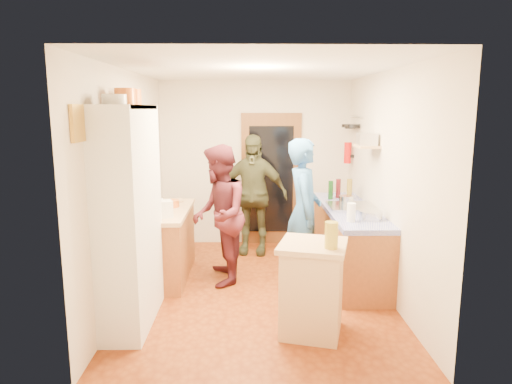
{
  "coord_description": "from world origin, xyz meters",
  "views": [
    {
      "loc": [
        -0.12,
        -5.25,
        2.16
      ],
      "look_at": [
        -0.02,
        0.15,
        1.18
      ],
      "focal_mm": 32.0,
      "sensor_mm": 36.0,
      "label": 1
    }
  ],
  "objects_px": {
    "island_base": "(312,291)",
    "person_left": "(221,214)",
    "right_counter_base": "(349,244)",
    "hutch_body": "(130,217)",
    "person_hob": "(307,212)",
    "person_back": "(253,195)"
  },
  "relations": [
    {
      "from": "person_hob",
      "to": "hutch_body",
      "type": "bearing_deg",
      "value": 122.26
    },
    {
      "from": "person_hob",
      "to": "person_back",
      "type": "bearing_deg",
      "value": 31.95
    },
    {
      "from": "island_base",
      "to": "person_left",
      "type": "xyz_separation_m",
      "value": [
        -0.95,
        1.39,
        0.44
      ]
    },
    {
      "from": "person_hob",
      "to": "person_back",
      "type": "xyz_separation_m",
      "value": [
        -0.65,
        1.19,
        -0.01
      ]
    },
    {
      "from": "right_counter_base",
      "to": "person_back",
      "type": "bearing_deg",
      "value": 142.69
    },
    {
      "from": "person_back",
      "to": "right_counter_base",
      "type": "bearing_deg",
      "value": -27.03
    },
    {
      "from": "island_base",
      "to": "person_hob",
      "type": "height_order",
      "value": "person_hob"
    },
    {
      "from": "right_counter_base",
      "to": "hutch_body",
      "type": "bearing_deg",
      "value": -152.53
    },
    {
      "from": "hutch_body",
      "to": "island_base",
      "type": "distance_m",
      "value": 1.94
    },
    {
      "from": "island_base",
      "to": "person_hob",
      "type": "distance_m",
      "value": 1.43
    },
    {
      "from": "right_counter_base",
      "to": "person_left",
      "type": "bearing_deg",
      "value": -172.83
    },
    {
      "from": "island_base",
      "to": "person_left",
      "type": "distance_m",
      "value": 1.74
    },
    {
      "from": "hutch_body",
      "to": "person_left",
      "type": "distance_m",
      "value": 1.4
    },
    {
      "from": "right_counter_base",
      "to": "person_hob",
      "type": "bearing_deg",
      "value": -157.47
    },
    {
      "from": "person_left",
      "to": "person_back",
      "type": "relative_size",
      "value": 0.97
    },
    {
      "from": "person_hob",
      "to": "person_left",
      "type": "relative_size",
      "value": 1.04
    },
    {
      "from": "person_left",
      "to": "person_back",
      "type": "bearing_deg",
      "value": 156.42
    },
    {
      "from": "hutch_body",
      "to": "person_back",
      "type": "relative_size",
      "value": 1.22
    },
    {
      "from": "right_counter_base",
      "to": "person_left",
      "type": "xyz_separation_m",
      "value": [
        -1.65,
        -0.21,
        0.45
      ]
    },
    {
      "from": "person_left",
      "to": "person_back",
      "type": "height_order",
      "value": "person_back"
    },
    {
      "from": "right_counter_base",
      "to": "island_base",
      "type": "distance_m",
      "value": 1.74
    },
    {
      "from": "hutch_body",
      "to": "person_back",
      "type": "xyz_separation_m",
      "value": [
        1.25,
        2.25,
        -0.2
      ]
    }
  ]
}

